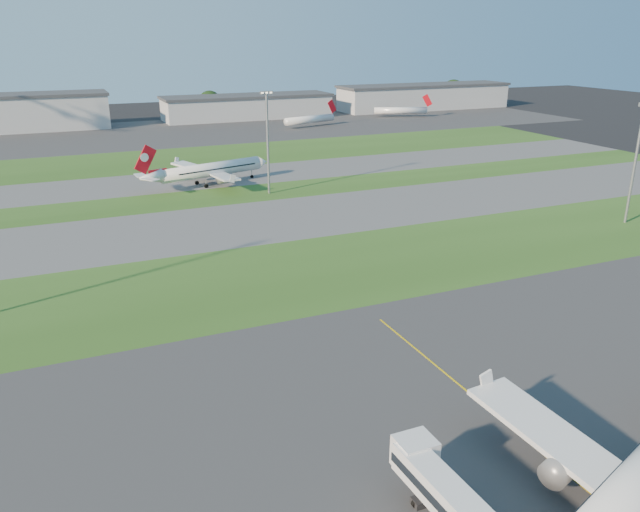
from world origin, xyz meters
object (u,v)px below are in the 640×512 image
mini_jet_near (310,119)px  light_mast_centre (268,136)px  airliner_taxiing (211,170)px  light_mast_east (636,155)px  mini_jet_far (401,110)px

mini_jet_near → light_mast_centre: light_mast_centre is taller
airliner_taxiing → mini_jet_near: size_ratio=1.28×
airliner_taxiing → light_mast_east: (74.20, -71.79, 10.78)m
mini_jet_near → airliner_taxiing: bearing=-142.0°
airliner_taxiing → light_mast_centre: 22.15m
mini_jet_near → light_mast_centre: bearing=-133.3°
mini_jet_near → mini_jet_far: size_ratio=1.02×
airliner_taxiing → mini_jet_far: 161.37m
light_mast_east → light_mast_centre: bearing=138.4°
mini_jet_far → light_mast_east: light_mast_east is taller
airliner_taxiing → light_mast_east: 103.80m
light_mast_centre → light_mast_east: size_ratio=1.00×
mini_jet_far → light_mast_east: bearing=-84.2°
airliner_taxiing → light_mast_east: size_ratio=1.39×
mini_jet_near → light_mast_east: size_ratio=1.08×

